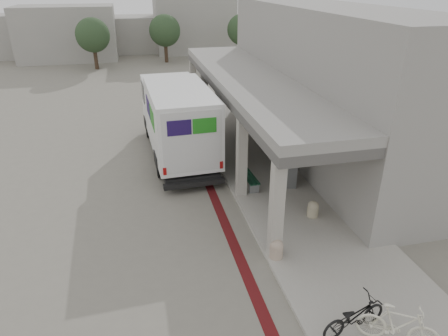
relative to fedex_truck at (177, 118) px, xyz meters
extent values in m
plane|color=slate|center=(-0.15, -5.36, -1.94)|extent=(120.00, 120.00, 0.00)
cube|color=#511012|center=(0.85, -3.36, -1.94)|extent=(0.35, 40.00, 0.01)
cube|color=gray|center=(3.85, -5.36, -1.88)|extent=(4.40, 28.00, 0.12)
cube|color=gray|center=(7.20, -0.86, 1.56)|extent=(4.30, 17.00, 7.00)
cube|color=#4F4D4A|center=(3.45, -0.86, 1.56)|extent=(3.40, 16.90, 0.35)
cube|color=gray|center=(3.45, -0.86, 1.91)|extent=(3.40, 16.90, 0.35)
cube|color=gray|center=(-8.15, 28.64, 0.81)|extent=(10.00, 6.00, 5.50)
cube|color=gray|center=(-1.15, 32.64, 0.06)|extent=(8.00, 6.00, 4.00)
cube|color=gray|center=(5.85, 30.64, 1.31)|extent=(9.00, 6.00, 6.50)
cube|color=gray|center=(-14.15, 31.64, 0.31)|extent=(7.00, 5.00, 4.50)
cylinder|color=#38281C|center=(-5.15, 22.64, -0.74)|extent=(0.36, 0.36, 2.40)
sphere|color=#243A21|center=(-5.15, 22.64, 1.26)|extent=(3.20, 3.20, 3.20)
cylinder|color=#38281C|center=(1.85, 24.64, -0.74)|extent=(0.36, 0.36, 2.40)
sphere|color=#243A21|center=(1.85, 24.64, 1.26)|extent=(3.20, 3.20, 3.20)
cylinder|color=#38281C|center=(9.85, 23.64, -0.74)|extent=(0.36, 0.36, 2.40)
sphere|color=#243A21|center=(9.85, 23.64, 1.26)|extent=(3.20, 3.20, 3.20)
cube|color=black|center=(0.00, -0.04, -1.49)|extent=(2.65, 7.94, 0.34)
cube|color=white|center=(0.04, -1.05, 0.25)|extent=(2.91, 5.93, 2.92)
cube|color=white|center=(-0.10, 2.82, 0.08)|extent=(2.77, 2.23, 2.58)
cube|color=white|center=(-0.15, 4.00, -0.88)|extent=(2.49, 0.77, 0.90)
cube|color=black|center=(-0.14, 3.72, 0.69)|extent=(2.49, 0.64, 1.18)
cube|color=black|center=(0.15, -4.08, -1.55)|extent=(2.59, 0.38, 0.20)
cube|color=#201049|center=(-1.34, -0.31, 0.75)|extent=(0.08, 1.57, 0.84)
cube|color=#1F7F1B|center=(-1.28, -2.00, 0.75)|extent=(0.08, 1.57, 0.84)
cube|color=#201049|center=(-0.35, -4.02, 0.92)|extent=(0.95, 0.07, 0.62)
cube|color=#1F7F1B|center=(0.66, -3.98, 0.92)|extent=(0.95, 0.07, 0.62)
cylinder|color=black|center=(-1.28, 2.83, -1.44)|extent=(0.35, 1.02, 1.01)
cylinder|color=black|center=(1.07, 2.92, -1.44)|extent=(0.35, 1.02, 1.01)
cylinder|color=black|center=(-1.09, -2.33, -1.44)|extent=(0.35, 1.02, 1.01)
cylinder|color=black|center=(1.26, -2.24, -1.44)|extent=(0.35, 1.02, 1.01)
cube|color=gray|center=(2.49, -4.91, -1.61)|extent=(0.42, 0.11, 0.42)
cube|color=gray|center=(2.40, -3.26, -1.61)|extent=(0.42, 0.11, 0.42)
cube|color=#133925|center=(2.29, -4.09, -1.38)|extent=(0.23, 1.99, 0.05)
cube|color=#133925|center=(2.45, -4.08, -1.38)|extent=(0.23, 1.99, 0.05)
cube|color=#133925|center=(2.60, -4.08, -1.38)|extent=(0.23, 1.99, 0.05)
cylinder|color=tan|center=(1.95, -9.07, -1.61)|extent=(0.43, 0.43, 0.43)
sphere|color=tan|center=(1.95, -9.07, -1.39)|extent=(0.43, 0.43, 0.43)
cylinder|color=tan|center=(4.09, -7.10, -1.62)|extent=(0.41, 0.41, 0.41)
sphere|color=tan|center=(4.09, -7.10, -1.41)|extent=(0.41, 0.41, 0.41)
cube|color=slate|center=(4.15, -4.59, -1.25)|extent=(0.67, 0.79, 1.14)
imported|color=black|center=(2.80, -12.28, -1.34)|extent=(1.94, 1.01, 0.97)
imported|color=silver|center=(3.61, -12.85, -1.25)|extent=(1.89, 1.46, 1.14)
camera|label=1|loc=(-1.97, -18.63, 6.19)|focal=32.00mm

